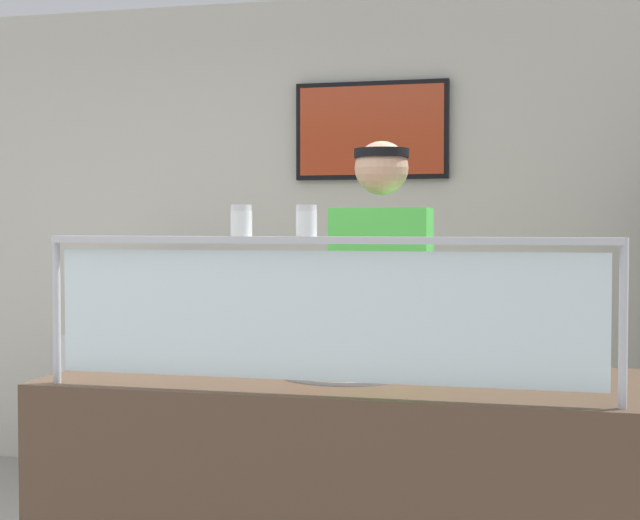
{
  "coord_description": "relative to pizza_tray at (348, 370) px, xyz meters",
  "views": [
    {
      "loc": [
        1.59,
        -2.53,
        1.43
      ],
      "look_at": [
        0.84,
        0.44,
        1.32
      ],
      "focal_mm": 53.1,
      "sensor_mm": 36.0,
      "label": 1
    }
  ],
  "objects": [
    {
      "name": "prep_shelf",
      "position": [
        -1.55,
        1.75,
        -0.54
      ],
      "size": [
        0.7,
        0.55,
        0.86
      ],
      "primitive_type": "cube",
      "color": "#B7BABF",
      "rests_on": "ground"
    },
    {
      "name": "sneeze_guard",
      "position": [
        -0.01,
        -0.36,
        0.27
      ],
      "size": [
        1.68,
        0.06,
        0.45
      ],
      "color": "#B2B5BC",
      "rests_on": "serving_counter"
    },
    {
      "name": "shop_rear_unit",
      "position": [
        -0.01,
        2.24,
        0.39
      ],
      "size": [
        6.25,
        0.13,
        2.7
      ],
      "color": "beige",
      "rests_on": "ground"
    },
    {
      "name": "parmesan_shaker",
      "position": [
        -0.24,
        -0.36,
        0.47
      ],
      "size": [
        0.06,
        0.06,
        0.09
      ],
      "color": "white",
      "rests_on": "sneeze_guard"
    },
    {
      "name": "worker_figure",
      "position": [
        -0.01,
        0.67,
        0.04
      ],
      "size": [
        0.41,
        0.5,
        1.76
      ],
      "color": "#23232D",
      "rests_on": "ground"
    },
    {
      "name": "pizza_box_stack",
      "position": [
        -1.54,
        1.75,
        0.05
      ],
      "size": [
        0.5,
        0.48,
        0.32
      ],
      "color": "silver",
      "rests_on": "prep_shelf"
    },
    {
      "name": "pizza_tray",
      "position": [
        0.0,
        0.0,
        0.0
      ],
      "size": [
        0.43,
        0.43,
        0.04
      ],
      "color": "#9EA0A8",
      "rests_on": "serving_counter"
    },
    {
      "name": "pizza_server",
      "position": [
        -0.04,
        -0.02,
        0.02
      ],
      "size": [
        0.08,
        0.28,
        0.01
      ],
      "primitive_type": "cube",
      "rotation": [
        0.0,
        0.0,
        -0.03
      ],
      "color": "#ADAFB7",
      "rests_on": "pizza_tray"
    },
    {
      "name": "pepper_flake_shaker",
      "position": [
        -0.04,
        -0.36,
        0.47
      ],
      "size": [
        0.06,
        0.06,
        0.09
      ],
      "color": "white",
      "rests_on": "sneeze_guard"
    }
  ]
}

